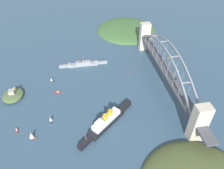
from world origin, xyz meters
name	(u,v)px	position (x,y,z in m)	size (l,w,h in m)	color
ground_plane	(162,83)	(0.00, 0.00, 0.00)	(1400.00, 1400.00, 0.00)	#334C60
harbor_arch_bridge	(165,68)	(0.00, 0.00, 27.97)	(271.46, 17.66, 63.84)	#BCB29E
headland_east_shore	(127,31)	(187.35, 11.92, 0.00)	(132.21, 128.74, 21.07)	#3D6033
ocean_liner	(107,121)	(-67.31, 98.75, 5.80)	(68.60, 77.84, 19.48)	black
naval_cruiser	(83,64)	(69.80, 118.29, 3.15)	(9.12, 82.81, 17.58)	gray
fort_island_mid_harbor	(13,95)	(7.00, 223.55, 3.86)	(34.52, 28.85, 13.11)	#4C6038
seaplane_taxiing_near_bridge	(176,70)	(24.51, -33.32, 1.80)	(10.70, 7.81, 4.59)	#B7B7B2
seaplane_second_in_formation	(169,58)	(62.07, -35.70, 2.12)	(8.33, 9.16, 5.01)	#B7B7B2
small_boat_0	(31,135)	(-72.59, 189.49, 5.03)	(6.36, 9.87, 10.74)	brown
small_boat_1	(58,92)	(5.73, 160.71, 0.66)	(3.21, 10.11, 1.88)	#B2231E
small_boat_2	(51,119)	(-49.42, 168.33, 3.86)	(7.60, 4.80, 8.35)	black
small_boat_3	(51,80)	(34.62, 170.32, 3.08)	(5.00, 6.51, 6.54)	black
small_boat_4	(17,130)	(-57.57, 209.32, 0.67)	(9.64, 4.73, 1.89)	#B2231E
channel_marker_buoy	(130,73)	(31.83, 45.02, 1.12)	(2.20, 2.20, 2.75)	red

